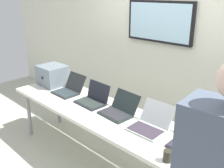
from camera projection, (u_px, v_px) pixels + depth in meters
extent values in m
cube|color=silver|center=(175.00, 48.00, 3.27)|extent=(8.00, 0.06, 2.61)
cube|color=black|center=(159.00, 22.00, 3.28)|extent=(0.98, 0.05, 0.53)
cube|color=#AFD8EB|center=(158.00, 22.00, 3.27)|extent=(0.92, 0.02, 0.47)
cube|color=silver|center=(114.00, 118.00, 2.72)|extent=(3.12, 0.70, 0.04)
cylinder|color=gray|center=(29.00, 113.00, 3.63)|extent=(0.05, 0.05, 0.69)
cylinder|color=gray|center=(58.00, 103.00, 3.97)|extent=(0.05, 0.05, 0.69)
cube|color=slate|center=(53.00, 75.00, 3.60)|extent=(0.37, 0.33, 0.28)
cube|color=black|center=(42.00, 78.00, 3.49)|extent=(0.04, 0.01, 0.03)
cube|color=#262829|center=(65.00, 93.00, 3.32)|extent=(0.34, 0.24, 0.02)
cube|color=#273237|center=(64.00, 93.00, 3.30)|extent=(0.31, 0.19, 0.00)
cube|color=#262829|center=(76.00, 82.00, 3.39)|extent=(0.34, 0.13, 0.21)
cube|color=#316141|center=(76.00, 82.00, 3.40)|extent=(0.31, 0.11, 0.18)
cube|color=#1F212B|center=(90.00, 103.00, 3.02)|extent=(0.36, 0.24, 0.02)
cube|color=#28302C|center=(89.00, 103.00, 3.00)|extent=(0.34, 0.18, 0.00)
cube|color=#1F212B|center=(98.00, 91.00, 3.07)|extent=(0.36, 0.08, 0.22)
cube|color=silver|center=(99.00, 91.00, 3.07)|extent=(0.33, 0.06, 0.19)
cube|color=#1E2727|center=(115.00, 115.00, 2.74)|extent=(0.36, 0.25, 0.02)
cube|color=#26272B|center=(114.00, 114.00, 2.73)|extent=(0.33, 0.19, 0.00)
cube|color=#1E2727|center=(126.00, 101.00, 2.81)|extent=(0.35, 0.14, 0.20)
cube|color=#2F543B|center=(126.00, 101.00, 2.81)|extent=(0.33, 0.12, 0.17)
cube|color=#ACB2B2|center=(146.00, 130.00, 2.43)|extent=(0.34, 0.25, 0.02)
cube|color=#342C37|center=(145.00, 130.00, 2.42)|extent=(0.31, 0.20, 0.00)
cube|color=#ACB2B2|center=(157.00, 113.00, 2.52)|extent=(0.34, 0.14, 0.22)
cube|color=#AED3EA|center=(157.00, 113.00, 2.52)|extent=(0.31, 0.12, 0.19)
cube|color=#26212D|center=(191.00, 148.00, 2.15)|extent=(0.37, 0.26, 0.02)
cube|color=#272B35|center=(190.00, 148.00, 2.14)|extent=(0.34, 0.20, 0.00)
cube|color=#26212D|center=(202.00, 128.00, 2.24)|extent=(0.37, 0.14, 0.22)
cube|color=white|center=(203.00, 128.00, 2.24)|extent=(0.34, 0.12, 0.19)
cube|color=#4D586B|center=(223.00, 168.00, 1.25)|extent=(0.46, 0.29, 0.66)
cylinder|color=#2B2B20|center=(167.00, 156.00, 1.99)|extent=(0.07, 0.07, 0.10)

